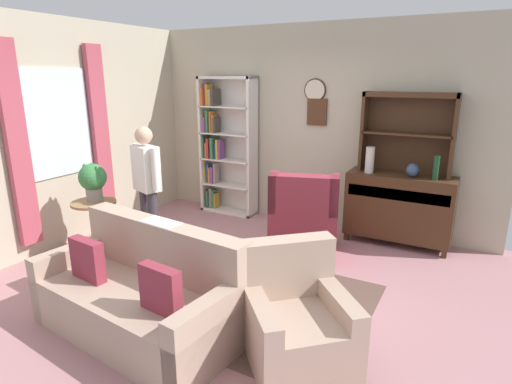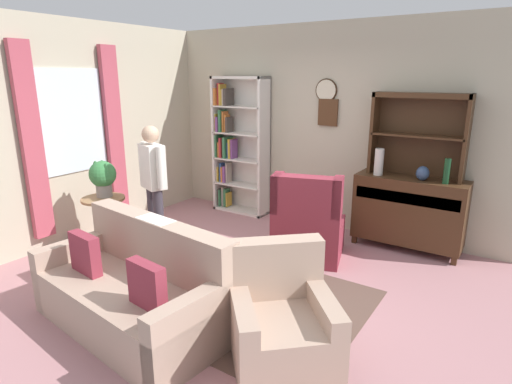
% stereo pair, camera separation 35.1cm
% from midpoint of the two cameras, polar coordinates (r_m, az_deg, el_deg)
% --- Properties ---
extents(ground_plane, '(5.40, 4.60, 0.02)m').
position_cam_midpoint_polar(ground_plane, '(4.56, -4.61, -12.16)').
color(ground_plane, '#B27A7F').
extents(wall_back, '(5.00, 0.09, 2.80)m').
position_cam_midpoint_polar(wall_back, '(5.97, 6.42, 8.75)').
color(wall_back, '#BCB299').
rests_on(wall_back, ground_plane).
extents(wall_left, '(0.16, 4.20, 2.80)m').
position_cam_midpoint_polar(wall_left, '(5.86, -26.33, 7.05)').
color(wall_left, '#BCB299').
rests_on(wall_left, ground_plane).
extents(area_rug, '(2.43, 1.85, 0.01)m').
position_cam_midpoint_polar(area_rug, '(4.24, -4.56, -14.27)').
color(area_rug, brown).
rests_on(area_rug, ground_plane).
extents(bookshelf, '(0.90, 0.30, 2.10)m').
position_cam_midpoint_polar(bookshelf, '(6.52, -5.94, 6.31)').
color(bookshelf, silver).
rests_on(bookshelf, ground_plane).
extents(sideboard, '(1.30, 0.45, 0.92)m').
position_cam_midpoint_polar(sideboard, '(5.54, 17.25, -1.88)').
color(sideboard, '#422816').
rests_on(sideboard, ground_plane).
extents(sideboard_hutch, '(1.10, 0.26, 1.00)m').
position_cam_midpoint_polar(sideboard_hutch, '(5.44, 18.39, 9.04)').
color(sideboard_hutch, '#422816').
rests_on(sideboard_hutch, sideboard).
extents(vase_tall, '(0.11, 0.11, 0.33)m').
position_cam_midpoint_polar(vase_tall, '(5.41, 13.53, 4.28)').
color(vase_tall, beige).
rests_on(vase_tall, sideboard).
extents(vase_round, '(0.15, 0.15, 0.17)m').
position_cam_midpoint_polar(vase_round, '(5.33, 18.89, 2.82)').
color(vase_round, '#33476B').
rests_on(vase_round, sideboard).
extents(bottle_wine, '(0.07, 0.07, 0.29)m').
position_cam_midpoint_polar(bottle_wine, '(5.27, 21.69, 3.08)').
color(bottle_wine, '#194223').
rests_on(bottle_wine, sideboard).
extents(couch_floral, '(1.88, 1.04, 0.90)m').
position_cam_midpoint_polar(couch_floral, '(3.80, -18.07, -13.49)').
color(couch_floral, tan).
rests_on(couch_floral, ground_plane).
extents(armchair_floral, '(1.08, 1.08, 0.88)m').
position_cam_midpoint_polar(armchair_floral, '(3.34, 2.43, -17.51)').
color(armchair_floral, tan).
rests_on(armchair_floral, ground_plane).
extents(wingback_chair, '(0.98, 0.99, 1.05)m').
position_cam_midpoint_polar(wingback_chair, '(4.99, 4.60, -4.66)').
color(wingback_chair, maroon).
rests_on(wingback_chair, ground_plane).
extents(plant_stand, '(0.52, 0.52, 0.66)m').
position_cam_midpoint_polar(plant_stand, '(5.46, -22.83, -3.80)').
color(plant_stand, '#997047').
rests_on(plant_stand, ground_plane).
extents(potted_plant_large, '(0.32, 0.32, 0.45)m').
position_cam_midpoint_polar(potted_plant_large, '(5.38, -23.20, 1.62)').
color(potted_plant_large, gray).
rests_on(potted_plant_large, plant_stand).
extents(person_reading, '(0.52, 0.31, 1.56)m').
position_cam_midpoint_polar(person_reading, '(5.05, -16.62, 1.19)').
color(person_reading, '#38333D').
rests_on(person_reading, ground_plane).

